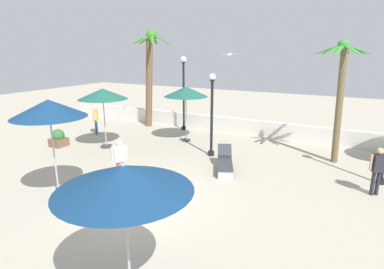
# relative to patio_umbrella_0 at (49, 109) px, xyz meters

# --- Properties ---
(ground_plane) EXTENTS (56.00, 56.00, 0.00)m
(ground_plane) POSITION_rel_patio_umbrella_0_xyz_m (2.40, 1.01, -2.88)
(ground_plane) COLOR #B2A893
(boundary_wall) EXTENTS (25.20, 0.30, 0.82)m
(boundary_wall) POSITION_rel_patio_umbrella_0_xyz_m (2.40, 10.57, -2.47)
(boundary_wall) COLOR silver
(boundary_wall) RESTS_ON ground_plane
(patio_umbrella_0) EXTENTS (2.17, 2.17, 3.21)m
(patio_umbrella_0) POSITION_rel_patio_umbrella_0_xyz_m (0.00, 0.00, 0.00)
(patio_umbrella_0) COLOR #333338
(patio_umbrella_0) RESTS_ON ground_plane
(patio_umbrella_1) EXTENTS (2.36, 2.36, 2.76)m
(patio_umbrella_1) POSITION_rel_patio_umbrella_0_xyz_m (4.66, -2.26, -0.41)
(patio_umbrella_1) COLOR #333338
(patio_umbrella_1) RESTS_ON ground_plane
(patio_umbrella_3) EXTENTS (2.19, 2.19, 2.85)m
(patio_umbrella_3) POSITION_rel_patio_umbrella_0_xyz_m (0.27, 7.71, -0.34)
(patio_umbrella_3) COLOR #333338
(patio_umbrella_3) RESTS_ON ground_plane
(patio_umbrella_4) EXTENTS (2.30, 2.30, 2.88)m
(patio_umbrella_4) POSITION_rel_patio_umbrella_0_xyz_m (-2.62, 4.93, -0.32)
(patio_umbrella_4) COLOR #333338
(patio_umbrella_4) RESTS_ON ground_plane
(palm_tree_0) EXTENTS (2.11, 2.11, 4.97)m
(palm_tree_0) POSITION_rel_patio_umbrella_0_xyz_m (7.22, 7.86, 0.29)
(palm_tree_0) COLOR brown
(palm_tree_0) RESTS_ON ground_plane
(palm_tree_1) EXTENTS (2.35, 2.33, 5.69)m
(palm_tree_1) POSITION_rel_patio_umbrella_0_xyz_m (-3.22, 9.57, 0.59)
(palm_tree_1) COLOR brown
(palm_tree_1) RESTS_ON ground_plane
(lamp_post_1) EXTENTS (0.34, 0.34, 4.23)m
(lamp_post_1) POSITION_rel_patio_umbrella_0_xyz_m (-1.03, 9.76, -0.39)
(lamp_post_1) COLOR black
(lamp_post_1) RESTS_ON ground_plane
(lamp_post_2) EXTENTS (0.29, 0.29, 3.61)m
(lamp_post_2) POSITION_rel_patio_umbrella_0_xyz_m (2.39, 6.19, -0.96)
(lamp_post_2) COLOR black
(lamp_post_2) RESTS_ON ground_plane
(lounge_chair_1) EXTENTS (1.27, 1.92, 0.83)m
(lounge_chair_1) POSITION_rel_patio_umbrella_0_xyz_m (3.64, 4.77, -2.48)
(lounge_chair_1) COLOR #B7B7BC
(lounge_chair_1) RESTS_ON ground_plane
(guest_1) EXTENTS (0.42, 0.44, 1.56)m
(guest_1) POSITION_rel_patio_umbrella_0_xyz_m (0.81, 1.99, -1.94)
(guest_1) COLOR #D8333F
(guest_1) RESTS_ON ground_plane
(guest_2) EXTENTS (0.49, 0.39, 1.60)m
(guest_2) POSITION_rel_patio_umbrella_0_xyz_m (8.72, 5.06, -1.91)
(guest_2) COLOR #26262D
(guest_2) RESTS_ON ground_plane
(guest_3) EXTENTS (0.41, 0.46, 1.56)m
(guest_3) POSITION_rel_patio_umbrella_0_xyz_m (-4.83, 6.55, -1.94)
(guest_3) COLOR #3359B2
(guest_3) RESTS_ON ground_plane
(seagull_0) EXTENTS (0.92, 0.40, 0.14)m
(seagull_0) POSITION_rel_patio_umbrella_0_xyz_m (1.46, 10.43, 1.45)
(seagull_0) COLOR white
(planter) EXTENTS (0.70, 0.70, 0.85)m
(planter) POSITION_rel_patio_umbrella_0_xyz_m (-4.77, 3.96, -2.49)
(planter) COLOR brown
(planter) RESTS_ON ground_plane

